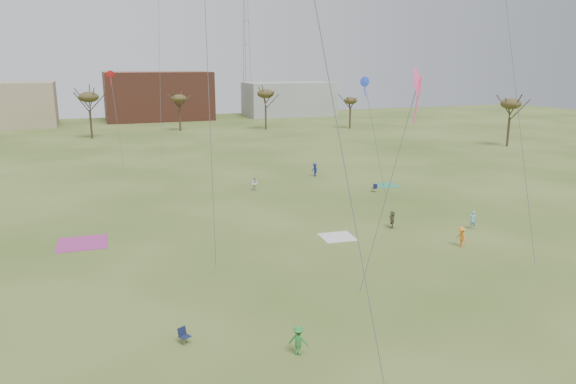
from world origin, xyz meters
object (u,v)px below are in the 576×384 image
object	(u,v)px
flyer_near_center	(298,340)
radio_tower	(246,44)
camp_chair_left	(185,339)
camp_chair_right	(374,190)

from	to	relation	value
flyer_near_center	radio_tower	size ratio (longest dim) A/B	0.04
flyer_near_center	camp_chair_left	bearing A→B (deg)	7.01
flyer_near_center	camp_chair_left	distance (m)	6.04
camp_chair_left	camp_chair_right	bearing A→B (deg)	17.32
flyer_near_center	camp_chair_left	xyz separation A→B (m)	(-5.18, 3.07, -0.52)
camp_chair_left	camp_chair_right	xyz separation A→B (m)	(26.18, 26.52, 0.00)
flyer_near_center	radio_tower	xyz separation A→B (m)	(33.78, 124.58, 18.43)
camp_chair_left	radio_tower	world-z (taller)	radio_tower
camp_chair_left	radio_tower	bearing A→B (deg)	44.18
flyer_near_center	camp_chair_right	bearing A→B (deg)	-87.74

